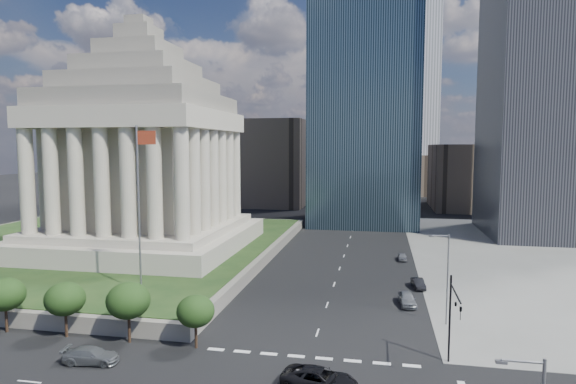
% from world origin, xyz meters
% --- Properties ---
extents(ground, '(500.00, 500.00, 0.00)m').
position_xyz_m(ground, '(0.00, 100.00, 0.00)').
color(ground, black).
rests_on(ground, ground).
extents(plaza_terrace, '(66.00, 70.00, 1.80)m').
position_xyz_m(plaza_terrace, '(-45.00, 50.00, 0.90)').
color(plaza_terrace, '#5E5B51').
rests_on(plaza_terrace, ground).
extents(plaza_lawn, '(64.00, 68.00, 0.10)m').
position_xyz_m(plaza_lawn, '(-45.00, 50.00, 1.85)').
color(plaza_lawn, '#193214').
rests_on(plaza_lawn, plaza_terrace).
extents(war_memorial, '(34.00, 34.00, 39.00)m').
position_xyz_m(war_memorial, '(-34.00, 48.00, 21.40)').
color(war_memorial, '#A6A08B').
rests_on(war_memorial, plaza_lawn).
extents(flagpole, '(2.52, 0.24, 20.00)m').
position_xyz_m(flagpole, '(-21.83, 24.00, 13.11)').
color(flagpole, slate).
rests_on(flagpole, plaza_lawn).
extents(midrise_glass, '(26.00, 26.00, 60.00)m').
position_xyz_m(midrise_glass, '(2.00, 95.00, 30.00)').
color(midrise_glass, black).
rests_on(midrise_glass, ground).
extents(highrise_ne, '(26.00, 28.00, 100.00)m').
position_xyz_m(highrise_ne, '(42.00, 85.00, 50.00)').
color(highrise_ne, black).
rests_on(highrise_ne, ground).
extents(building_filler_ne, '(20.00, 30.00, 20.00)m').
position_xyz_m(building_filler_ne, '(32.00, 130.00, 10.00)').
color(building_filler_ne, brown).
rests_on(building_filler_ne, ground).
extents(building_filler_nw, '(24.00, 30.00, 28.00)m').
position_xyz_m(building_filler_nw, '(-30.00, 130.00, 14.00)').
color(building_filler_nw, brown).
rests_on(building_filler_nw, ground).
extents(traffic_signal_ne, '(0.30, 5.74, 8.00)m').
position_xyz_m(traffic_signal_ne, '(12.50, 13.70, 5.25)').
color(traffic_signal_ne, black).
rests_on(traffic_signal_ne, ground).
extents(street_lamp_north, '(2.13, 0.22, 10.00)m').
position_xyz_m(street_lamp_north, '(13.33, 25.00, 5.66)').
color(street_lamp_north, slate).
rests_on(street_lamp_north, ground).
extents(pickup_truck, '(3.81, 6.54, 1.71)m').
position_xyz_m(pickup_truck, '(1.71, 8.29, 0.86)').
color(pickup_truck, black).
rests_on(pickup_truck, ground).
extents(suv_grey, '(5.19, 2.65, 1.44)m').
position_xyz_m(suv_grey, '(-18.99, 9.08, 0.72)').
color(suv_grey, '#505457').
rests_on(suv_grey, ground).
extents(parked_sedan_near, '(4.82, 2.37, 1.58)m').
position_xyz_m(parked_sedan_near, '(9.63, 30.79, 0.79)').
color(parked_sedan_near, gray).
rests_on(parked_sedan_near, ground).
extents(parked_sedan_mid, '(4.13, 1.93, 1.31)m').
position_xyz_m(parked_sedan_mid, '(11.50, 38.36, 0.66)').
color(parked_sedan_mid, black).
rests_on(parked_sedan_mid, ground).
extents(parked_sedan_far, '(1.48, 3.62, 1.23)m').
position_xyz_m(parked_sedan_far, '(10.04, 54.54, 0.61)').
color(parked_sedan_far, slate).
rests_on(parked_sedan_far, ground).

